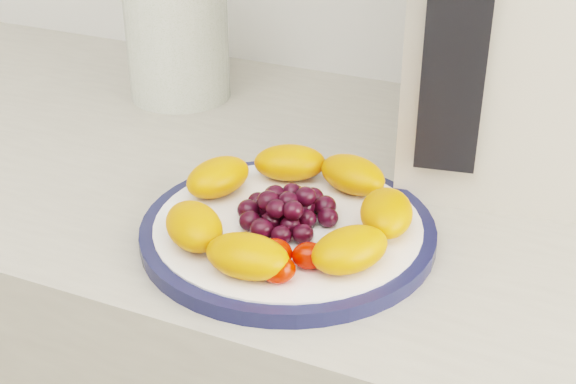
% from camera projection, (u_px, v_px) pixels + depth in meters
% --- Properties ---
extents(plate_rim, '(0.28, 0.28, 0.01)m').
position_uv_depth(plate_rim, '(288.00, 231.00, 0.76)').
color(plate_rim, '#15193B').
rests_on(plate_rim, counter).
extents(plate_face, '(0.26, 0.26, 0.02)m').
position_uv_depth(plate_face, '(288.00, 230.00, 0.76)').
color(plate_face, white).
rests_on(plate_face, counter).
extents(canister, '(0.14, 0.14, 0.16)m').
position_uv_depth(canister, '(178.00, 38.00, 1.05)').
color(canister, '#465E20').
rests_on(canister, counter).
extents(appliance_body, '(0.24, 0.30, 0.34)m').
position_uv_depth(appliance_body, '(513.00, 9.00, 0.84)').
color(appliance_body, '#BAB2A0').
rests_on(appliance_body, counter).
extents(appliance_panel, '(0.06, 0.03, 0.25)m').
position_uv_depth(appliance_panel, '(457.00, 42.00, 0.73)').
color(appliance_panel, black).
rests_on(appliance_panel, appliance_body).
extents(fruit_plate, '(0.24, 0.24, 0.04)m').
position_uv_depth(fruit_plate, '(290.00, 208.00, 0.75)').
color(fruit_plate, '#D65F07').
rests_on(fruit_plate, plate_face).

